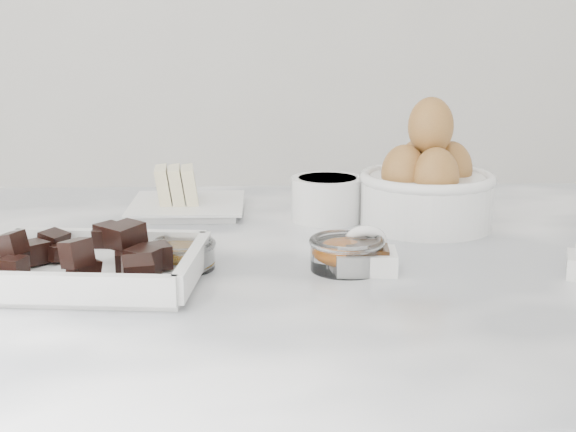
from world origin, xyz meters
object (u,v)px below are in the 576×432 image
(egg_bowl, at_px, (427,185))
(vanilla_spoon, at_px, (366,255))
(chocolate_dish, at_px, (89,259))
(zest_bowl, at_px, (347,252))
(honey_bowl, at_px, (183,254))
(butter_plate, at_px, (185,197))
(sugar_ramekin, at_px, (327,197))

(egg_bowl, distance_m, vanilla_spoon, 0.21)
(chocolate_dish, height_order, zest_bowl, chocolate_dish)
(chocolate_dish, distance_m, egg_bowl, 0.44)
(zest_bowl, bearing_deg, honey_bowl, 176.16)
(chocolate_dish, bearing_deg, egg_bowl, 28.60)
(butter_plate, xyz_separation_m, sugar_ramekin, (0.19, -0.05, 0.01))
(butter_plate, bearing_deg, vanilla_spoon, -51.83)
(chocolate_dish, bearing_deg, zest_bowl, 6.63)
(butter_plate, bearing_deg, egg_bowl, -16.38)
(butter_plate, bearing_deg, chocolate_dish, -103.37)
(egg_bowl, relative_size, vanilla_spoon, 2.18)
(chocolate_dish, relative_size, sugar_ramekin, 2.51)
(butter_plate, height_order, sugar_ramekin, butter_plate)
(butter_plate, relative_size, vanilla_spoon, 1.95)
(chocolate_dish, xyz_separation_m, vanilla_spoon, (0.29, 0.03, -0.01))
(honey_bowl, bearing_deg, sugar_ramekin, 50.37)
(chocolate_dish, distance_m, butter_plate, 0.31)
(sugar_ramekin, bearing_deg, egg_bowl, -17.95)
(butter_plate, height_order, honey_bowl, butter_plate)
(butter_plate, xyz_separation_m, honey_bowl, (0.02, -0.26, -0.00))
(chocolate_dish, distance_m, zest_bowl, 0.27)
(butter_plate, xyz_separation_m, vanilla_spoon, (0.21, -0.27, -0.01))
(sugar_ramekin, distance_m, vanilla_spoon, 0.22)
(butter_plate, distance_m, honey_bowl, 0.26)
(chocolate_dish, xyz_separation_m, zest_bowl, (0.27, 0.03, -0.00))
(vanilla_spoon, bearing_deg, egg_bowl, 60.46)
(zest_bowl, bearing_deg, egg_bowl, 55.72)
(sugar_ramekin, bearing_deg, butter_plate, 164.64)
(sugar_ramekin, relative_size, egg_bowl, 0.55)
(honey_bowl, relative_size, vanilla_spoon, 0.89)
(egg_bowl, distance_m, zest_bowl, 0.22)
(sugar_ramekin, bearing_deg, honey_bowl, -129.63)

